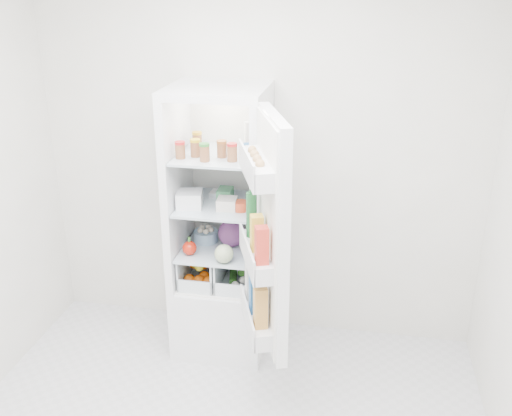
% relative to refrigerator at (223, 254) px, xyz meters
% --- Properties ---
extents(room_walls, '(3.02, 3.02, 2.61)m').
position_rel_refrigerator_xyz_m(room_walls, '(0.20, -1.25, 0.93)').
color(room_walls, beige).
rests_on(room_walls, ground).
extents(refrigerator, '(0.60, 0.60, 1.80)m').
position_rel_refrigerator_xyz_m(refrigerator, '(0.00, 0.00, 0.00)').
color(refrigerator, white).
rests_on(refrigerator, ground).
extents(shelf_low, '(0.49, 0.53, 0.01)m').
position_rel_refrigerator_xyz_m(shelf_low, '(-0.00, -0.06, 0.07)').
color(shelf_low, silver).
rests_on(shelf_low, refrigerator).
extents(shelf_mid, '(0.49, 0.53, 0.02)m').
position_rel_refrigerator_xyz_m(shelf_mid, '(-0.00, -0.06, 0.38)').
color(shelf_mid, silver).
rests_on(shelf_mid, refrigerator).
extents(shelf_top, '(0.49, 0.53, 0.02)m').
position_rel_refrigerator_xyz_m(shelf_top, '(-0.00, -0.06, 0.71)').
color(shelf_top, silver).
rests_on(shelf_top, refrigerator).
extents(crisper_left, '(0.23, 0.46, 0.22)m').
position_rel_refrigerator_xyz_m(crisper_left, '(-0.12, -0.06, -0.06)').
color(crisper_left, silver).
rests_on(crisper_left, refrigerator).
extents(crisper_right, '(0.23, 0.46, 0.22)m').
position_rel_refrigerator_xyz_m(crisper_right, '(0.12, -0.06, -0.06)').
color(crisper_right, silver).
rests_on(crisper_right, refrigerator).
extents(condiment_jars, '(0.46, 0.32, 0.08)m').
position_rel_refrigerator_xyz_m(condiment_jars, '(-0.02, -0.14, 0.76)').
color(condiment_jars, '#B21919').
rests_on(condiment_jars, shelf_top).
extents(squeeze_bottle, '(0.07, 0.07, 0.20)m').
position_rel_refrigerator_xyz_m(squeeze_bottle, '(0.18, -0.01, 0.82)').
color(squeeze_bottle, white).
rests_on(squeeze_bottle, shelf_top).
extents(tub_white, '(0.18, 0.18, 0.10)m').
position_rel_refrigerator_xyz_m(tub_white, '(-0.17, -0.15, 0.44)').
color(tub_white, white).
rests_on(tub_white, shelf_mid).
extents(tub_cream, '(0.13, 0.13, 0.07)m').
position_rel_refrigerator_xyz_m(tub_cream, '(0.07, -0.15, 0.43)').
color(tub_cream, silver).
rests_on(tub_cream, shelf_mid).
extents(tin_red, '(0.11, 0.11, 0.06)m').
position_rel_refrigerator_xyz_m(tin_red, '(0.16, -0.16, 0.42)').
color(tin_red, '#C93F1E').
rests_on(tin_red, shelf_mid).
extents(foil_tray, '(0.14, 0.11, 0.03)m').
position_rel_refrigerator_xyz_m(foil_tray, '(-0.02, 0.06, 0.41)').
color(foil_tray, silver).
rests_on(foil_tray, shelf_mid).
extents(tub_green, '(0.09, 0.13, 0.07)m').
position_rel_refrigerator_xyz_m(tub_green, '(0.02, 0.01, 0.43)').
color(tub_green, '#43955A').
rests_on(tub_green, shelf_mid).
extents(red_cabbage, '(0.18, 0.18, 0.18)m').
position_rel_refrigerator_xyz_m(red_cabbage, '(0.07, -0.03, 0.17)').
color(red_cabbage, '#60205D').
rests_on(red_cabbage, shelf_low).
extents(bell_pepper, '(0.09, 0.09, 0.09)m').
position_rel_refrigerator_xyz_m(bell_pepper, '(-0.17, -0.21, 0.13)').
color(bell_pepper, '#BA1B0B').
rests_on(bell_pepper, shelf_low).
extents(mushroom_bowl, '(0.17, 0.17, 0.07)m').
position_rel_refrigerator_xyz_m(mushroom_bowl, '(-0.12, 0.00, 0.12)').
color(mushroom_bowl, '#86A9C9').
rests_on(mushroom_bowl, shelf_low).
extents(salad_bag, '(0.12, 0.12, 0.12)m').
position_rel_refrigerator_xyz_m(salad_bag, '(0.07, -0.27, 0.14)').
color(salad_bag, '#A7B789').
rests_on(salad_bag, shelf_low).
extents(citrus_pile, '(0.20, 0.31, 0.16)m').
position_rel_refrigerator_xyz_m(citrus_pile, '(-0.12, -0.09, -0.08)').
color(citrus_pile, orange).
rests_on(citrus_pile, refrigerator).
extents(veg_pile, '(0.16, 0.30, 0.10)m').
position_rel_refrigerator_xyz_m(veg_pile, '(0.13, -0.06, -0.10)').
color(veg_pile, '#23531B').
rests_on(veg_pile, refrigerator).
extents(fridge_door, '(0.35, 0.58, 1.30)m').
position_rel_refrigerator_xyz_m(fridge_door, '(0.40, -0.62, 0.43)').
color(fridge_door, white).
rests_on(fridge_door, refrigerator).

